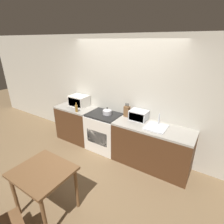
# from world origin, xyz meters

# --- Properties ---
(ground_plane) EXTENTS (16.00, 16.00, 0.00)m
(ground_plane) POSITION_xyz_m (0.00, 0.00, 0.00)
(ground_plane) COLOR brown
(wall_back) EXTENTS (10.00, 0.06, 2.60)m
(wall_back) POSITION_xyz_m (0.00, 0.99, 1.30)
(wall_back) COLOR beige
(wall_back) RESTS_ON ground_plane
(counter_left_run) EXTENTS (0.99, 0.62, 0.90)m
(counter_left_run) POSITION_xyz_m (-1.17, 0.65, 0.45)
(counter_left_run) COLOR #4C2D19
(counter_left_run) RESTS_ON ground_plane
(counter_right_run) EXTENTS (1.58, 0.62, 0.90)m
(counter_right_run) POSITION_xyz_m (0.88, 0.65, 0.45)
(counter_right_run) COLOR #4C2D19
(counter_right_run) RESTS_ON ground_plane
(stove_range) EXTENTS (0.77, 0.62, 0.90)m
(stove_range) POSITION_xyz_m (-0.30, 0.64, 0.45)
(stove_range) COLOR silver
(stove_range) RESTS_ON ground_plane
(kettle) EXTENTS (0.21, 0.21, 0.17)m
(kettle) POSITION_xyz_m (-0.24, 0.68, 0.97)
(kettle) COLOR #B7B7BC
(kettle) RESTS_ON stove_range
(microwave) EXTENTS (0.46, 0.35, 0.27)m
(microwave) POSITION_xyz_m (-1.15, 0.75, 1.03)
(microwave) COLOR silver
(microwave) RESTS_ON counter_left_run
(bottle) EXTENTS (0.06, 0.06, 0.23)m
(bottle) POSITION_xyz_m (-0.93, 0.41, 0.99)
(bottle) COLOR olive
(bottle) RESTS_ON counter_left_run
(knife_block) EXTENTS (0.12, 0.10, 0.31)m
(knife_block) POSITION_xyz_m (0.20, 0.82, 1.02)
(knife_block) COLOR brown
(knife_block) RESTS_ON counter_right_run
(toaster_oven) EXTENTS (0.37, 0.28, 0.21)m
(toaster_oven) POSITION_xyz_m (0.49, 0.79, 1.00)
(toaster_oven) COLOR silver
(toaster_oven) RESTS_ON counter_right_run
(sink_basin) EXTENTS (0.41, 0.41, 0.24)m
(sink_basin) POSITION_xyz_m (0.93, 0.65, 0.92)
(sink_basin) COLOR silver
(sink_basin) RESTS_ON counter_right_run
(dining_table) EXTENTS (0.79, 0.70, 0.78)m
(dining_table) POSITION_xyz_m (-0.04, -1.24, 0.66)
(dining_table) COLOR brown
(dining_table) RESTS_ON ground_plane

